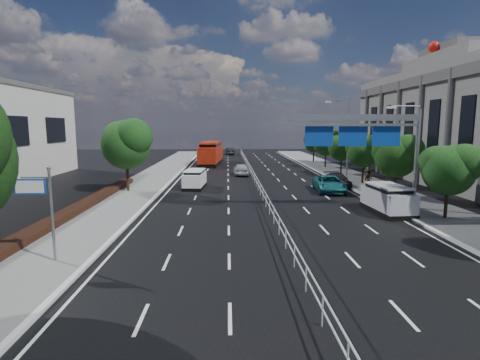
{
  "coord_description": "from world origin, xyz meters",
  "views": [
    {
      "loc": [
        -2.85,
        -16.13,
        6.06
      ],
      "look_at": [
        -2.02,
        8.86,
        2.4
      ],
      "focal_mm": 28.0,
      "sensor_mm": 36.0,
      "label": 1
    }
  ],
  "objects": [
    {
      "name": "near_car_dark",
      "position": [
        -2.43,
        61.57,
        0.72
      ],
      "size": [
        2.09,
        4.56,
        1.45
      ],
      "primitive_type": "imported",
      "rotation": [
        0.0,
        0.0,
        3.27
      ],
      "color": "black",
      "rests_on": "ground"
    },
    {
      "name": "far_tree_g",
      "position": [
        11.25,
        36.98,
        3.75
      ],
      "size": [
        3.96,
        3.69,
        5.45
      ],
      "color": "black",
      "rests_on": "ground"
    },
    {
      "name": "far_tree_d",
      "position": [
        11.25,
        14.48,
        3.69
      ],
      "size": [
        3.85,
        3.59,
        5.34
      ],
      "color": "black",
      "rests_on": "ground"
    },
    {
      "name": "sidewalk_near",
      "position": [
        -11.5,
        0.0,
        0.07
      ],
      "size": [
        5.0,
        140.0,
        0.14
      ],
      "primitive_type": "cube",
      "color": "slate",
      "rests_on": "ground"
    },
    {
      "name": "far_tree_e",
      "position": [
        11.25,
        21.98,
        3.56
      ],
      "size": [
        3.63,
        3.38,
        5.13
      ],
      "color": "black",
      "rests_on": "ground"
    },
    {
      "name": "far_tree_f",
      "position": [
        11.24,
        29.48,
        3.49
      ],
      "size": [
        3.52,
        3.28,
        5.02
      ],
      "color": "black",
      "rests_on": "ground"
    },
    {
      "name": "red_bus",
      "position": [
        -5.47,
        42.98,
        1.82
      ],
      "size": [
        3.67,
        11.84,
        3.49
      ],
      "rotation": [
        0.0,
        0.0,
        -0.08
      ],
      "color": "black",
      "rests_on": "ground"
    },
    {
      "name": "parked_car_teal",
      "position": [
        6.5,
        17.57,
        0.73
      ],
      "size": [
        2.8,
        5.42,
        1.46
      ],
      "primitive_type": "imported",
      "rotation": [
        0.0,
        0.0,
        -0.07
      ],
      "color": "#165A64",
      "rests_on": "ground"
    },
    {
      "name": "median_fence",
      "position": [
        0.0,
        22.5,
        0.53
      ],
      "size": [
        0.05,
        85.0,
        1.02
      ],
      "color": "silver",
      "rests_on": "ground"
    },
    {
      "name": "overhead_gantry",
      "position": [
        6.74,
        10.05,
        5.61
      ],
      "size": [
        10.24,
        0.38,
        7.45
      ],
      "color": "gray",
      "rests_on": "ground"
    },
    {
      "name": "silver_minivan",
      "position": [
        8.3,
        9.09,
        0.97
      ],
      "size": [
        2.28,
        4.85,
        1.97
      ],
      "rotation": [
        0.0,
        0.0,
        0.06
      ],
      "color": "black",
      "rests_on": "ground"
    },
    {
      "name": "hedge_near",
      "position": [
        -13.3,
        5.0,
        0.36
      ],
      "size": [
        1.0,
        36.0,
        0.44
      ],
      "primitive_type": "cube",
      "color": "black",
      "rests_on": "sidewalk_near"
    },
    {
      "name": "far_tree_h",
      "position": [
        11.24,
        44.48,
        3.42
      ],
      "size": [
        3.41,
        3.18,
        4.91
      ],
      "color": "black",
      "rests_on": "ground"
    },
    {
      "name": "far_tree_c",
      "position": [
        11.24,
        6.98,
        3.43
      ],
      "size": [
        3.52,
        3.28,
        4.94
      ],
      "color": "black",
      "rests_on": "ground"
    },
    {
      "name": "near_car_silver",
      "position": [
        -1.22,
        29.52,
        0.73
      ],
      "size": [
        1.92,
        4.37,
        1.47
      ],
      "primitive_type": "imported",
      "rotation": [
        0.0,
        0.0,
        3.19
      ],
      "color": "#A6A7AD",
      "rests_on": "ground"
    },
    {
      "name": "toilet_sign",
      "position": [
        -10.95,
        0.0,
        2.94
      ],
      "size": [
        1.62,
        0.18,
        4.34
      ],
      "color": "gray",
      "rests_on": "ground"
    },
    {
      "name": "near_tree_back",
      "position": [
        -11.94,
        17.97,
        4.61
      ],
      "size": [
        4.84,
        4.51,
        6.69
      ],
      "color": "black",
      "rests_on": "ground"
    },
    {
      "name": "parked_car_dark",
      "position": [
        8.14,
        20.5,
        0.65
      ],
      "size": [
        1.9,
        4.49,
        1.29
      ],
      "primitive_type": "imported",
      "rotation": [
        0.0,
        0.0,
        0.02
      ],
      "color": "black",
      "rests_on": "ground"
    },
    {
      "name": "pedestrian_a",
      "position": [
        9.6,
        16.38,
        1.11
      ],
      "size": [
        0.85,
        0.75,
        1.95
      ],
      "primitive_type": "imported",
      "rotation": [
        0.0,
        0.0,
        3.64
      ],
      "color": "gray",
      "rests_on": "sidewalk_far"
    },
    {
      "name": "streetlight_far",
      "position": [
        10.5,
        26.0,
        5.21
      ],
      "size": [
        2.78,
        2.4,
        9.0
      ],
      "color": "gray",
      "rests_on": "ground"
    },
    {
      "name": "kerb_near",
      "position": [
        -9.0,
        0.0,
        0.07
      ],
      "size": [
        0.25,
        140.0,
        0.15
      ],
      "primitive_type": "cube",
      "color": "silver",
      "rests_on": "ground"
    },
    {
      "name": "pedestrian_b",
      "position": [
        12.84,
        24.74,
        1.03
      ],
      "size": [
        0.94,
        0.77,
        1.79
      ],
      "primitive_type": "imported",
      "rotation": [
        0.0,
        0.0,
        3.03
      ],
      "color": "gray",
      "rests_on": "sidewalk_far"
    },
    {
      "name": "white_minivan",
      "position": [
        -6.06,
        19.96,
        0.88
      ],
      "size": [
        2.12,
        4.27,
        1.8
      ],
      "rotation": [
        0.0,
        0.0,
        -0.08
      ],
      "color": "black",
      "rests_on": "ground"
    },
    {
      "name": "ground",
      "position": [
        0.0,
        0.0,
        0.0
      ],
      "size": [
        160.0,
        160.0,
        0.0
      ],
      "primitive_type": "plane",
      "color": "black",
      "rests_on": "ground"
    }
  ]
}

